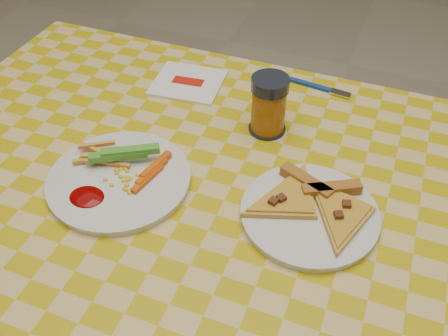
# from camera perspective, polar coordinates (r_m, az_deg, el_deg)

# --- Properties ---
(table) EXTENTS (1.28, 0.88, 0.76)m
(table) POSITION_cam_1_polar(r_m,az_deg,el_deg) (0.89, 0.01, -6.96)
(table) COLOR silver
(table) RESTS_ON ground
(plate_left) EXTENTS (0.29, 0.29, 0.01)m
(plate_left) POSITION_cam_1_polar(r_m,az_deg,el_deg) (0.88, -11.86, -1.40)
(plate_left) COLOR silver
(plate_left) RESTS_ON table
(plate_right) EXTENTS (0.27, 0.27, 0.01)m
(plate_right) POSITION_cam_1_polar(r_m,az_deg,el_deg) (0.82, 9.72, -5.29)
(plate_right) COLOR silver
(plate_right) RESTS_ON table
(fries_veggies) EXTENTS (0.18, 0.17, 0.04)m
(fries_veggies) POSITION_cam_1_polar(r_m,az_deg,el_deg) (0.88, -11.99, 0.17)
(fries_veggies) COLOR gold
(fries_veggies) RESTS_ON plate_left
(pizza_slices) EXTENTS (0.28, 0.22, 0.02)m
(pizza_slices) POSITION_cam_1_polar(r_m,az_deg,el_deg) (0.82, 10.25, -3.97)
(pizza_slices) COLOR gold
(pizza_slices) RESTS_ON plate_right
(drink_glass) EXTENTS (0.07, 0.07, 0.12)m
(drink_glass) POSITION_cam_1_polar(r_m,az_deg,el_deg) (0.95, 5.13, 7.13)
(drink_glass) COLOR black
(drink_glass) RESTS_ON table
(napkin) EXTENTS (0.16, 0.15, 0.01)m
(napkin) POSITION_cam_1_polar(r_m,az_deg,el_deg) (1.11, -4.12, 9.71)
(napkin) COLOR white
(napkin) RESTS_ON table
(fork) EXTENTS (0.14, 0.03, 0.01)m
(fork) POSITION_cam_1_polar(r_m,az_deg,el_deg) (1.11, 10.92, 9.03)
(fork) COLOR navy
(fork) RESTS_ON table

